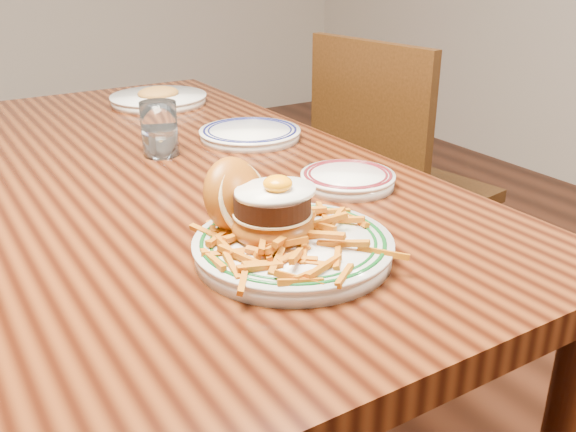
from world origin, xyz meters
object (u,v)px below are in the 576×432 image
main_plate (283,231)px  table (167,206)px  side_plate (348,178)px  chair_right (392,182)px

main_plate → table: bearing=64.7°
table → side_plate: 0.40m
main_plate → chair_right: bearing=15.1°
table → side_plate: (0.25, -0.29, 0.10)m
side_plate → main_plate: bearing=-130.8°
main_plate → side_plate: size_ratio=1.68×
table → side_plate: side_plate is taller
chair_right → main_plate: chair_right is taller
chair_right → table: bearing=5.0°
table → main_plate: size_ratio=5.17×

